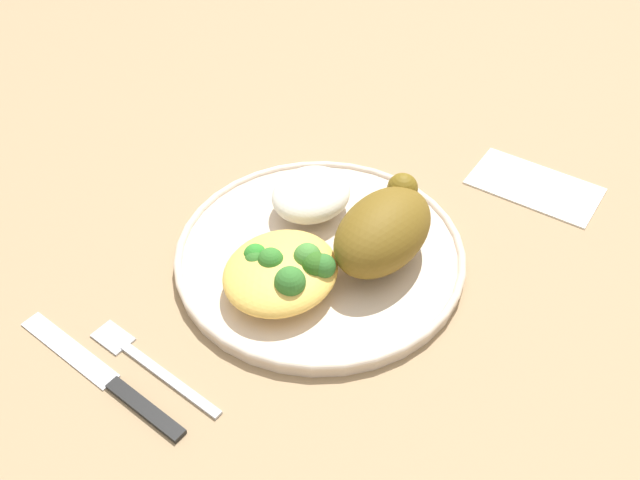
{
  "coord_description": "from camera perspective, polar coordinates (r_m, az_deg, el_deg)",
  "views": [
    {
      "loc": [
        -0.37,
        -0.27,
        0.46
      ],
      "look_at": [
        0.0,
        0.0,
        0.03
      ],
      "focal_mm": 38.29,
      "sensor_mm": 36.0,
      "label": 1
    }
  ],
  "objects": [
    {
      "name": "rice_pile",
      "position": [
        0.67,
        -0.74,
        3.84
      ],
      "size": [
        0.08,
        0.07,
        0.04
      ],
      "primitive_type": "ellipsoid",
      "color": "silver",
      "rests_on": "plate"
    },
    {
      "name": "fork",
      "position": [
        0.59,
        -14.17,
        -9.91
      ],
      "size": [
        0.02,
        0.14,
        0.01
      ],
      "color": "#B2B2B7",
      "rests_on": "ground_plane"
    },
    {
      "name": "roasted_chicken",
      "position": [
        0.61,
        5.36,
        0.88
      ],
      "size": [
        0.12,
        0.07,
        0.06
      ],
      "color": "brown",
      "rests_on": "plate"
    },
    {
      "name": "knife",
      "position": [
        0.58,
        -16.98,
        -11.3
      ],
      "size": [
        0.02,
        0.19,
        0.01
      ],
      "color": "black",
      "rests_on": "ground_plane"
    },
    {
      "name": "mac_cheese_with_broccoli",
      "position": [
        0.59,
        -2.84,
        -2.66
      ],
      "size": [
        0.11,
        0.1,
        0.04
      ],
      "color": "#F3BF53",
      "rests_on": "plate"
    },
    {
      "name": "napkin",
      "position": [
        0.77,
        17.51,
        4.38
      ],
      "size": [
        0.08,
        0.14,
        0.0
      ],
      "primitive_type": "cube",
      "rotation": [
        0.0,
        0.0,
        0.05
      ],
      "color": "white",
      "rests_on": "ground_plane"
    },
    {
      "name": "plate",
      "position": [
        0.65,
        0.0,
        -1.11
      ],
      "size": [
        0.27,
        0.27,
        0.02
      ],
      "color": "beige",
      "rests_on": "ground_plane"
    },
    {
      "name": "ground_plane",
      "position": [
        0.65,
        0.0,
        -1.61
      ],
      "size": [
        2.0,
        2.0,
        0.0
      ],
      "primitive_type": "plane",
      "color": "#9E815C"
    }
  ]
}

